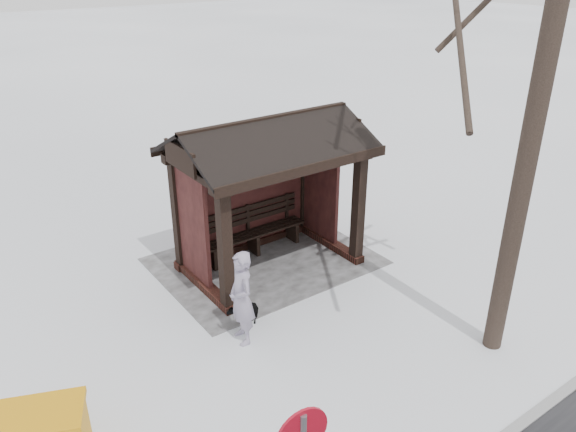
{
  "coord_description": "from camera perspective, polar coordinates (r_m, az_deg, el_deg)",
  "views": [
    {
      "loc": [
        5.47,
        8.24,
        5.76
      ],
      "look_at": [
        0.13,
        0.8,
        1.45
      ],
      "focal_mm": 35.0,
      "sensor_mm": 36.0,
      "label": 1
    }
  ],
  "objects": [
    {
      "name": "bus_shelter",
      "position": [
        10.65,
        -2.45,
        5.46
      ],
      "size": [
        3.6,
        2.4,
        3.09
      ],
      "color": "#361B13",
      "rests_on": "ground"
    },
    {
      "name": "pedestrian",
      "position": [
        8.99,
        -4.74,
        -8.32
      ],
      "size": [
        0.47,
        0.64,
        1.61
      ],
      "primitive_type": "imported",
      "rotation": [
        0.0,
        0.0,
        1.42
      ],
      "color": "#978DA6",
      "rests_on": "ground"
    },
    {
      "name": "trampled_patch",
      "position": [
        11.58,
        -2.37,
        -4.58
      ],
      "size": [
        4.2,
        3.2,
        0.02
      ],
      "primitive_type": "cube",
      "color": "#949499",
      "rests_on": "ground"
    },
    {
      "name": "dog",
      "position": [
        9.6,
        -4.48,
        -9.81
      ],
      "size": [
        0.69,
        0.52,
        0.53
      ],
      "primitive_type": "imported",
      "rotation": [
        0.0,
        0.0,
        1.98
      ],
      "color": "black",
      "rests_on": "ground"
    },
    {
      "name": "ground",
      "position": [
        11.44,
        -1.82,
        -5.02
      ],
      "size": [
        120.0,
        120.0,
        0.0
      ],
      "primitive_type": "plane",
      "color": "white",
      "rests_on": "ground"
    }
  ]
}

